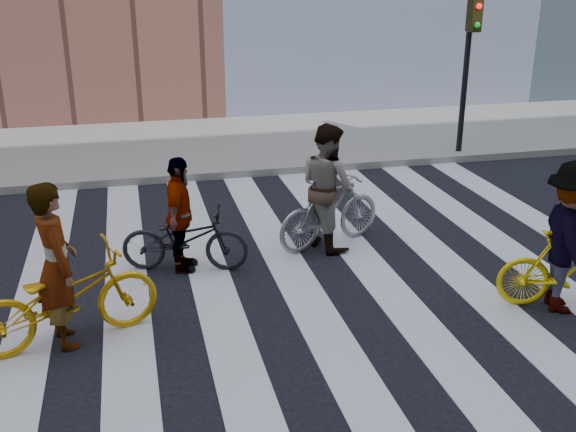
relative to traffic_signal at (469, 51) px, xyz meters
name	(u,v)px	position (x,y,z in m)	size (l,w,h in m)	color
ground	(342,286)	(-4.40, -5.32, -2.28)	(100.00, 100.00, 0.00)	black
sidewalk_far	(243,143)	(-4.40, 2.18, -2.20)	(100.00, 5.00, 0.15)	gray
zebra_crosswalk	(342,285)	(-4.40, -5.32, -2.27)	(8.25, 10.00, 0.01)	silver
traffic_signal	(469,51)	(0.00, 0.00, 0.00)	(0.22, 0.42, 3.33)	black
bike_yellow_left	(66,298)	(-7.78, -5.93, -1.74)	(0.71, 2.04, 1.07)	#D3990B
bike_silver_mid	(330,211)	(-4.17, -3.97, -1.74)	(0.51, 1.80, 1.08)	#93959C
bike_yellow_right	(568,270)	(-1.95, -6.52, -1.78)	(0.47, 1.66, 1.00)	yellow
bike_dark_rear	(185,239)	(-6.33, -4.34, -1.83)	(0.60, 1.72, 0.91)	black
rider_left	(56,265)	(-7.83, -5.93, -1.35)	(0.68, 0.45, 1.87)	slate
rider_mid	(327,186)	(-4.22, -3.97, -1.35)	(0.90, 0.70, 1.86)	slate
rider_right	(570,238)	(-2.00, -6.52, -1.35)	(1.20, 0.69, 1.85)	slate
rider_rear	(180,215)	(-6.38, -4.34, -1.48)	(0.94, 0.39, 1.60)	slate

